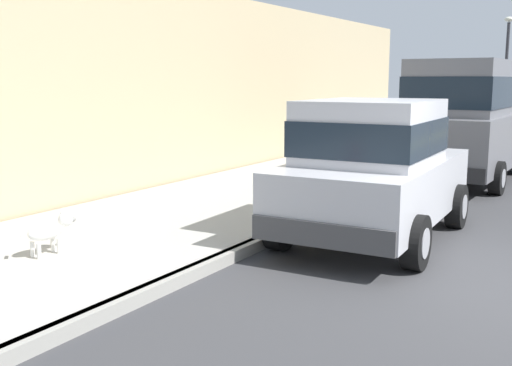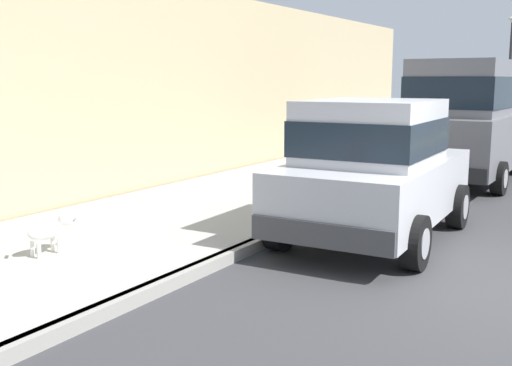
# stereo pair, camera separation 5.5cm
# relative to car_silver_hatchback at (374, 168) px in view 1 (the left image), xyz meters

# --- Properties ---
(curb) EXTENTS (0.16, 64.00, 0.14)m
(curb) POSITION_rel_car_silver_hatchback_xyz_m (-1.07, -1.39, -0.91)
(curb) COLOR gray
(curb) RESTS_ON ground
(sidewalk) EXTENTS (3.60, 64.00, 0.14)m
(sidewalk) POSITION_rel_car_silver_hatchback_xyz_m (-2.87, -1.39, -0.91)
(sidewalk) COLOR #A8A59E
(sidewalk) RESTS_ON ground
(car_silver_hatchback) EXTENTS (2.05, 3.86, 1.88)m
(car_silver_hatchback) POSITION_rel_car_silver_hatchback_xyz_m (0.00, 0.00, 0.00)
(car_silver_hatchback) COLOR #BCBCC1
(car_silver_hatchback) RESTS_ON ground
(car_grey_van) EXTENTS (2.21, 4.94, 2.52)m
(car_grey_van) POSITION_rel_car_silver_hatchback_xyz_m (-0.07, 5.81, 0.42)
(car_grey_van) COLOR slate
(car_grey_van) RESTS_ON ground
(car_blue_sedan) EXTENTS (2.14, 4.66, 1.92)m
(car_blue_sedan) POSITION_rel_car_silver_hatchback_xyz_m (-0.08, 11.15, 0.01)
(car_blue_sedan) COLOR #28479E
(car_blue_sedan) RESTS_ON ground
(dog_white) EXTENTS (0.23, 0.76, 0.49)m
(dog_white) POSITION_rel_car_silver_hatchback_xyz_m (-2.77, -3.05, -0.55)
(dog_white) COLOR white
(dog_white) RESTS_ON sidewalk
(street_lamp) EXTENTS (0.36, 0.36, 4.42)m
(street_lamp) POSITION_rel_car_silver_hatchback_xyz_m (-1.42, 18.65, 1.93)
(street_lamp) COLOR #2D2D33
(street_lamp) RESTS_ON sidewalk
(building_facade) EXTENTS (0.50, 20.00, 3.92)m
(building_facade) POSITION_rel_car_silver_hatchback_xyz_m (-4.97, 4.25, 0.98)
(building_facade) COLOR tan
(building_facade) RESTS_ON ground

